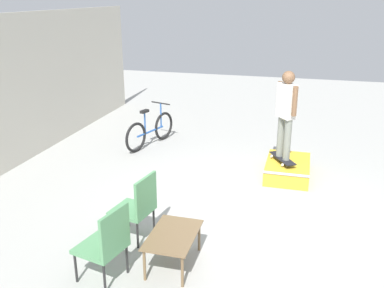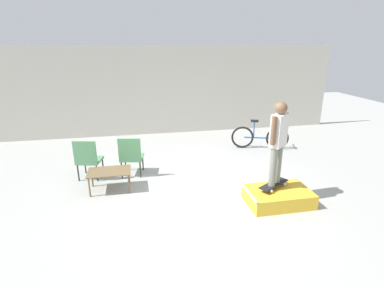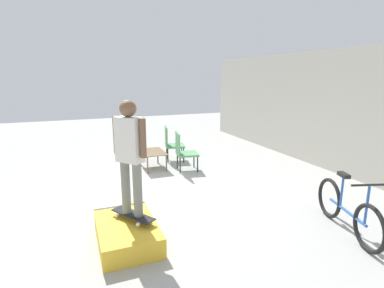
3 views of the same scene
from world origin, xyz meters
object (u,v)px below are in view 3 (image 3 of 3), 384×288
skateboard_on_ramp (133,215)px  coffee_table (153,153)px  person_skater (130,150)px  patio_chair_right (183,150)px  patio_chair_left (171,142)px  skate_ramp_box (127,232)px  bicycle (347,210)px

skateboard_on_ramp → coffee_table: size_ratio=0.83×
person_skater → patio_chair_right: bearing=109.0°
patio_chair_left → patio_chair_right: size_ratio=1.00×
person_skater → coffee_table: bearing=122.6°
skate_ramp_box → patio_chair_right: (-2.85, 1.92, 0.39)m
patio_chair_left → bicycle: 4.97m
bicycle → person_skater: bearing=-91.1°
patio_chair_right → skate_ramp_box: bearing=156.3°
skate_ramp_box → bicycle: (0.97, 3.17, 0.21)m
patio_chair_left → bicycle: bearing=-152.6°
patio_chair_right → bicycle: (3.82, 1.25, -0.18)m
person_skater → coffee_table: 3.59m
skate_ramp_box → patio_chair_left: (-3.84, 1.92, 0.39)m
skate_ramp_box → bicycle: 3.33m
coffee_table → skate_ramp_box: bearing=-20.6°
coffee_table → patio_chair_right: 0.83m
patio_chair_right → coffee_table: bearing=65.0°
skate_ramp_box → skateboard_on_ramp: (-0.06, 0.11, 0.23)m
skate_ramp_box → bicycle: size_ratio=0.77×
skateboard_on_ramp → coffee_table: 3.46m
skate_ramp_box → coffee_table: 3.56m
patio_chair_left → patio_chair_right: 0.98m
patio_chair_left → skateboard_on_ramp: bearing=167.1°
coffee_table → patio_chair_left: size_ratio=0.92×
patio_chair_left → bicycle: size_ratio=0.60×
skateboard_on_ramp → person_skater: person_skater is taller
bicycle → skateboard_on_ramp: bearing=-91.1°
skate_ramp_box → person_skater: person_skater is taller
person_skater → patio_chair_right: (-2.79, 1.81, -0.82)m
skateboard_on_ramp → patio_chair_right: 3.33m
skate_ramp_box → person_skater: bearing=119.1°
patio_chair_left → bicycle: (4.81, 1.25, -0.18)m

